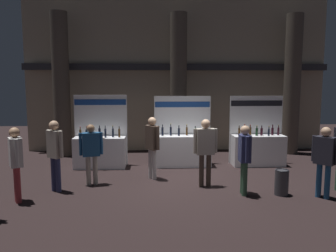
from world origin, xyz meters
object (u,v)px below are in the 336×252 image
visitor_8 (152,142)px  visitor_1 (16,158)px  visitor_5 (55,150)px  visitor_3 (91,149)px  exhibitor_booth_1 (183,148)px  visitor_6 (325,156)px  trash_bin (282,182)px  exhibitor_booth_0 (100,149)px  exhibitor_booth_2 (258,147)px  visitor_0 (245,154)px  visitor_4 (205,147)px

visitor_8 → visitor_1: bearing=84.2°
visitor_5 → visitor_3: bearing=-109.6°
exhibitor_booth_1 → visitor_5: size_ratio=1.27×
visitor_6 → visitor_8: bearing=-156.0°
visitor_1 → trash_bin: bearing=62.8°
trash_bin → visitor_8: (-3.04, 1.51, 0.71)m
visitor_1 → visitor_8: 3.44m
exhibitor_booth_0 → visitor_5: size_ratio=1.29×
exhibitor_booth_0 → exhibitor_booth_1: 2.61m
exhibitor_booth_2 → visitor_1: (-6.38, -3.12, 0.42)m
exhibitor_booth_0 → visitor_1: size_ratio=1.34×
exhibitor_booth_1 → visitor_8: (-0.98, -1.45, 0.44)m
visitor_0 → visitor_1: bearing=95.2°
visitor_3 → visitor_6: (5.48, -1.28, 0.05)m
exhibitor_booth_2 → trash_bin: (-0.34, -2.93, -0.27)m
exhibitor_booth_1 → visitor_6: 4.36m
visitor_1 → exhibitor_booth_2: bearing=87.0°
visitor_3 → visitor_5: 0.93m
visitor_0 → visitor_4: size_ratio=0.96×
visitor_0 → visitor_1: visitor_1 is taller
exhibitor_booth_0 → visitor_8: 2.17m
exhibitor_booth_2 → visitor_4: (-2.04, -2.17, 0.46)m
exhibitor_booth_1 → exhibitor_booth_2: 2.41m
exhibitor_booth_1 → exhibitor_booth_2: bearing=-0.7°
visitor_4 → visitor_3: bearing=171.0°
visitor_4 → visitor_5: 3.69m
visitor_6 → exhibitor_booth_2: bearing=147.6°
exhibitor_booth_2 → exhibitor_booth_0: bearing=-179.3°
exhibitor_booth_2 → exhibitor_booth_1: bearing=179.3°
exhibitor_booth_0 → trash_bin: (4.67, -2.87, -0.27)m
exhibitor_booth_0 → exhibitor_booth_2: exhibitor_booth_0 is taller
exhibitor_booth_1 → visitor_1: 5.08m
visitor_6 → visitor_8: (-3.91, 1.76, 0.02)m
visitor_0 → visitor_3: 3.85m
exhibitor_booth_0 → visitor_4: size_ratio=1.31×
exhibitor_booth_1 → visitor_4: exhibitor_booth_1 is taller
exhibitor_booth_2 → visitor_5: (-5.73, -2.41, 0.45)m
trash_bin → visitor_5: size_ratio=0.35×
visitor_0 → trash_bin: bearing=-92.0°
visitor_4 → exhibitor_booth_2: bearing=43.1°
visitor_0 → visitor_4: 1.07m
exhibitor_booth_0 → exhibitor_booth_2: bearing=0.7°
visitor_0 → visitor_5: bearing=86.6°
visitor_0 → visitor_1: size_ratio=0.99×
visitor_3 → visitor_4: (2.91, -0.27, 0.09)m
exhibitor_booth_0 → visitor_3: (0.06, -1.84, 0.37)m
exhibitor_booth_0 → visitor_5: 2.50m
visitor_1 → visitor_0: bearing=63.9°
visitor_4 → visitor_5: visitor_5 is taller
exhibitor_booth_2 → visitor_0: exhibitor_booth_2 is taller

